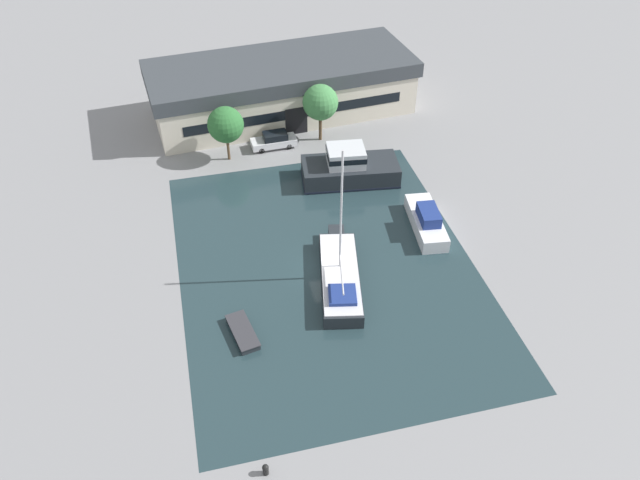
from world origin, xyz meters
name	(u,v)px	position (x,y,z in m)	size (l,w,h in m)	color
ground_plane	(327,268)	(0.00, 0.00, 0.00)	(440.00, 440.00, 0.00)	gray
water_canal	(327,267)	(0.00, 0.00, 0.00)	(23.33, 31.00, 0.01)	#23383D
warehouse_building	(282,87)	(1.55, 26.38, 2.96)	(29.40, 13.39, 5.86)	beige
quay_tree_near_building	(320,102)	(4.21, 19.43, 4.26)	(3.62, 3.62, 6.09)	brown
quay_tree_by_water	(226,125)	(-5.57, 17.90, 3.88)	(3.53, 3.53, 5.66)	brown
parked_car	(274,140)	(-0.77, 19.01, 0.83)	(4.68, 1.94, 1.67)	silver
sailboat_moored	(340,276)	(0.58, -1.85, 0.68)	(4.80, 10.97, 11.71)	#23282D
motor_cruiser	(349,168)	(5.10, 11.58, 1.29)	(9.56, 5.26, 3.52)	#23282D
small_dinghy	(243,332)	(-7.60, -5.51, 0.28)	(2.15, 3.97, 0.54)	#23282D
cabin_boat	(427,221)	(9.54, 2.80, 0.84)	(3.04, 7.09, 2.25)	white
mooring_bollard	(266,469)	(-7.84, -16.44, 0.44)	(0.39, 0.39, 0.83)	black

